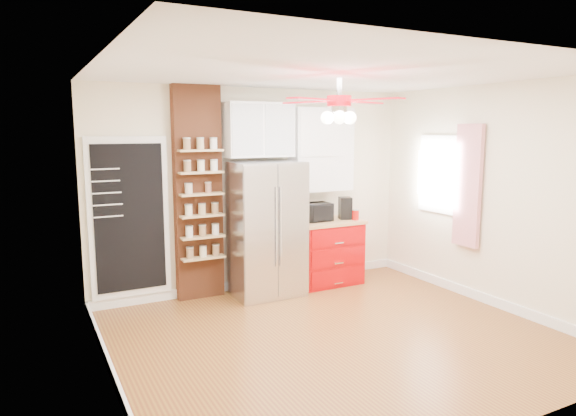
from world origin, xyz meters
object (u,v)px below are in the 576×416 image
canister_left (356,215)px  red_cabinet (326,252)px  coffee_maker (345,208)px  toaster_oven (314,212)px  fridge (265,229)px  pantry_jar_oats (189,189)px  ceiling_fan (339,102)px

canister_left → red_cabinet: bearing=156.3°
coffee_maker → canister_left: coffee_maker is taller
toaster_oven → red_cabinet: bearing=-6.3°
fridge → red_cabinet: fridge is taller
pantry_jar_oats → coffee_maker: bearing=-3.2°
fridge → canister_left: size_ratio=12.79×
coffee_maker → pantry_jar_oats: bearing=-162.4°
toaster_oven → canister_left: size_ratio=3.32×
fridge → canister_left: (1.34, -0.11, 0.09)m
red_cabinet → toaster_oven: (-0.19, 0.02, 0.57)m
fridge → pantry_jar_oats: (-0.96, 0.16, 0.56)m
canister_left → toaster_oven: bearing=161.9°
ceiling_fan → coffee_maker: 2.47m
fridge → coffee_maker: fridge is taller
pantry_jar_oats → red_cabinet: bearing=-3.1°
red_cabinet → canister_left: 0.65m
toaster_oven → canister_left: toaster_oven is taller
coffee_maker → canister_left: size_ratio=2.25×
toaster_oven → canister_left: 0.60m
red_cabinet → ceiling_fan: size_ratio=0.67×
ceiling_fan → pantry_jar_oats: 2.28m
red_cabinet → canister_left: (0.37, -0.16, 0.52)m
ceiling_fan → toaster_oven: 2.32m
fridge → ceiling_fan: size_ratio=1.25×
red_cabinet → toaster_oven: 0.61m
coffee_maker → fridge: bearing=-157.8°
red_cabinet → ceiling_fan: 2.75m
toaster_oven → pantry_jar_oats: 1.79m
coffee_maker → pantry_jar_oats: (-2.22, 0.12, 0.38)m
ceiling_fan → toaster_oven: bearing=66.9°
fridge → ceiling_fan: ceiling_fan is taller
fridge → red_cabinet: (0.97, 0.05, -0.42)m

